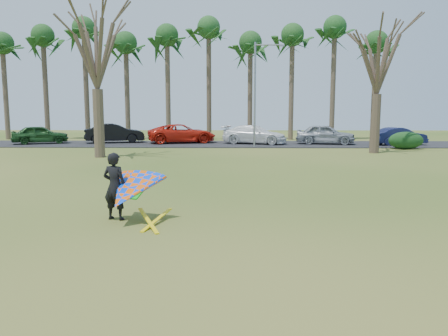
{
  "coord_description": "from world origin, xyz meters",
  "views": [
    {
      "loc": [
        0.26,
        -11.98,
        3.0
      ],
      "look_at": [
        0.0,
        2.0,
        1.1
      ],
      "focal_mm": 35.0,
      "sensor_mm": 36.0,
      "label": 1
    }
  ],
  "objects_px": {
    "bare_tree_left": "(96,44)",
    "car_0": "(40,135)",
    "bare_tree_right": "(378,55)",
    "kite_flyer": "(127,190)",
    "car_5": "(399,136)",
    "car_3": "(254,134)",
    "car_4": "(325,134)",
    "car_2": "(182,134)",
    "car_1": "(115,133)",
    "streetlight": "(257,90)"
  },
  "relations": [
    {
      "from": "bare_tree_left",
      "to": "car_3",
      "type": "height_order",
      "value": "bare_tree_left"
    },
    {
      "from": "car_3",
      "to": "car_5",
      "type": "relative_size",
      "value": 1.25
    },
    {
      "from": "car_1",
      "to": "kite_flyer",
      "type": "height_order",
      "value": "kite_flyer"
    },
    {
      "from": "car_2",
      "to": "car_3",
      "type": "height_order",
      "value": "car_2"
    },
    {
      "from": "streetlight",
      "to": "kite_flyer",
      "type": "height_order",
      "value": "streetlight"
    },
    {
      "from": "streetlight",
      "to": "car_1",
      "type": "distance_m",
      "value": 13.3
    },
    {
      "from": "bare_tree_right",
      "to": "car_4",
      "type": "distance_m",
      "value": 9.14
    },
    {
      "from": "streetlight",
      "to": "car_0",
      "type": "bearing_deg",
      "value": 171.08
    },
    {
      "from": "car_3",
      "to": "kite_flyer",
      "type": "relative_size",
      "value": 2.27
    },
    {
      "from": "car_1",
      "to": "car_2",
      "type": "bearing_deg",
      "value": -107.22
    },
    {
      "from": "car_3",
      "to": "car_4",
      "type": "relative_size",
      "value": 1.12
    },
    {
      "from": "bare_tree_left",
      "to": "car_1",
      "type": "bearing_deg",
      "value": 100.38
    },
    {
      "from": "car_5",
      "to": "bare_tree_left",
      "type": "bearing_deg",
      "value": 102.86
    },
    {
      "from": "car_3",
      "to": "kite_flyer",
      "type": "distance_m",
      "value": 26.16
    },
    {
      "from": "car_4",
      "to": "car_1",
      "type": "bearing_deg",
      "value": 99.32
    },
    {
      "from": "car_2",
      "to": "car_3",
      "type": "distance_m",
      "value": 6.33
    },
    {
      "from": "streetlight",
      "to": "car_4",
      "type": "distance_m",
      "value": 7.54
    },
    {
      "from": "car_5",
      "to": "kite_flyer",
      "type": "height_order",
      "value": "kite_flyer"
    },
    {
      "from": "streetlight",
      "to": "car_4",
      "type": "bearing_deg",
      "value": 26.04
    },
    {
      "from": "car_0",
      "to": "car_4",
      "type": "distance_m",
      "value": 24.2
    },
    {
      "from": "car_0",
      "to": "car_5",
      "type": "distance_m",
      "value": 30.08
    },
    {
      "from": "bare_tree_right",
      "to": "car_5",
      "type": "height_order",
      "value": "bare_tree_right"
    },
    {
      "from": "bare_tree_left",
      "to": "bare_tree_right",
      "type": "bearing_deg",
      "value": 9.46
    },
    {
      "from": "bare_tree_left",
      "to": "car_0",
      "type": "distance_m",
      "value": 14.12
    },
    {
      "from": "bare_tree_left",
      "to": "car_3",
      "type": "relative_size",
      "value": 1.79
    },
    {
      "from": "car_0",
      "to": "car_3",
      "type": "bearing_deg",
      "value": -113.29
    },
    {
      "from": "bare_tree_right",
      "to": "kite_flyer",
      "type": "xyz_separation_m",
      "value": [
        -12.52,
        -18.64,
        -5.71
      ]
    },
    {
      "from": "car_0",
      "to": "streetlight",
      "type": "bearing_deg",
      "value": -122.95
    },
    {
      "from": "car_2",
      "to": "car_0",
      "type": "bearing_deg",
      "value": 78.74
    },
    {
      "from": "bare_tree_right",
      "to": "streetlight",
      "type": "xyz_separation_m",
      "value": [
        -7.84,
        4.0,
        -2.1
      ]
    },
    {
      "from": "car_3",
      "to": "kite_flyer",
      "type": "bearing_deg",
      "value": -173.82
    },
    {
      "from": "car_0",
      "to": "car_1",
      "type": "xyz_separation_m",
      "value": [
        6.06,
        1.13,
        0.06
      ]
    },
    {
      "from": "streetlight",
      "to": "kite_flyer",
      "type": "relative_size",
      "value": 3.35
    },
    {
      "from": "bare_tree_left",
      "to": "streetlight",
      "type": "distance_m",
      "value": 12.58
    },
    {
      "from": "car_4",
      "to": "streetlight",
      "type": "bearing_deg",
      "value": 128.75
    },
    {
      "from": "bare_tree_left",
      "to": "car_0",
      "type": "relative_size",
      "value": 2.13
    },
    {
      "from": "bare_tree_left",
      "to": "kite_flyer",
      "type": "height_order",
      "value": "bare_tree_left"
    },
    {
      "from": "car_1",
      "to": "car_5",
      "type": "bearing_deg",
      "value": -111.21
    },
    {
      "from": "car_3",
      "to": "streetlight",
      "type": "bearing_deg",
      "value": -163.6
    },
    {
      "from": "car_1",
      "to": "kite_flyer",
      "type": "distance_m",
      "value": 27.66
    },
    {
      "from": "car_0",
      "to": "car_3",
      "type": "xyz_separation_m",
      "value": [
        18.24,
        0.24,
        0.01
      ]
    },
    {
      "from": "car_4",
      "to": "bare_tree_right",
      "type": "bearing_deg",
      "value": -152.08
    },
    {
      "from": "kite_flyer",
      "to": "car_2",
      "type": "bearing_deg",
      "value": 93.43
    },
    {
      "from": "car_0",
      "to": "car_2",
      "type": "height_order",
      "value": "car_2"
    },
    {
      "from": "car_0",
      "to": "car_5",
      "type": "height_order",
      "value": "car_0"
    },
    {
      "from": "car_1",
      "to": "car_4",
      "type": "bearing_deg",
      "value": -110.09
    },
    {
      "from": "bare_tree_right",
      "to": "streetlight",
      "type": "bearing_deg",
      "value": 152.97
    },
    {
      "from": "car_4",
      "to": "car_5",
      "type": "bearing_deg",
      "value": -85.23
    },
    {
      "from": "car_0",
      "to": "car_1",
      "type": "distance_m",
      "value": 6.17
    },
    {
      "from": "bare_tree_right",
      "to": "car_0",
      "type": "height_order",
      "value": "bare_tree_right"
    }
  ]
}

